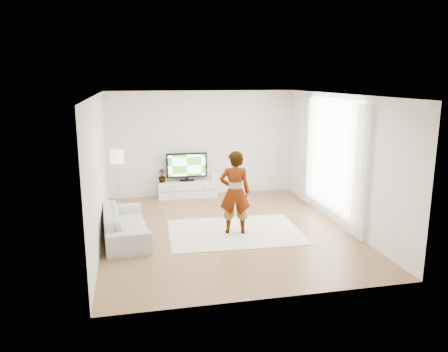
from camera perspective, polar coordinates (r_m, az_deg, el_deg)
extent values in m
plane|color=#9F6E47|center=(9.25, 0.21, -7.03)|extent=(6.00, 6.00, 0.00)
plane|color=white|center=(8.72, 0.22, 10.57)|extent=(6.00, 6.00, 0.00)
cube|color=white|center=(8.70, -16.08, 0.77)|extent=(0.02, 6.00, 2.80)
cube|color=white|center=(9.72, 14.78, 2.06)|extent=(0.02, 6.00, 2.80)
cube|color=white|center=(11.78, -2.93, 4.26)|extent=(5.00, 0.02, 2.80)
cube|color=white|center=(6.06, 6.33, -3.87)|extent=(5.00, 0.02, 2.80)
cube|color=white|center=(9.96, 13.92, 2.65)|extent=(0.01, 2.60, 2.50)
cube|color=white|center=(8.82, 17.09, 0.53)|extent=(0.04, 0.70, 2.60)
cube|color=white|center=(11.11, 10.60, 3.29)|extent=(0.04, 0.70, 2.60)
cube|color=white|center=(11.73, -4.82, -1.70)|extent=(1.55, 0.44, 0.44)
cube|color=black|center=(11.51, -4.67, -1.97)|extent=(1.51, 0.00, 0.01)
cube|color=black|center=(11.47, -6.60, -2.06)|extent=(0.01, 0.00, 0.38)
cube|color=black|center=(11.57, -2.76, -1.87)|extent=(0.01, 0.00, 0.38)
cube|color=black|center=(11.70, -4.86, -0.58)|extent=(0.39, 0.21, 0.02)
cube|color=black|center=(11.69, -4.86, -0.35)|extent=(0.08, 0.05, 0.08)
cube|color=black|center=(11.61, -4.89, 1.42)|extent=(1.08, 0.06, 0.66)
cube|color=#248916|center=(11.58, -4.87, 1.39)|extent=(0.99, 0.01, 0.56)
cube|color=white|center=(11.75, -1.56, 0.03)|extent=(0.07, 0.17, 0.23)
cube|color=#4CB2FF|center=(11.67, -1.48, 0.04)|extent=(0.01, 0.00, 0.12)
imported|color=#3F7238|center=(11.57, -8.10, 0.03)|extent=(0.24, 0.24, 0.35)
cube|color=beige|center=(9.12, 1.41, -7.28)|extent=(2.78, 2.06, 0.01)
imported|color=#334772|center=(8.81, 1.43, -2.14)|extent=(0.69, 0.52, 1.71)
imported|color=#BABBB5|center=(8.91, -12.78, -6.07)|extent=(0.96, 2.13, 0.61)
cylinder|color=silver|center=(10.97, -13.43, -4.16)|extent=(0.25, 0.25, 0.02)
cylinder|color=silver|center=(10.82, -13.58, -1.26)|extent=(0.03, 0.03, 1.13)
cylinder|color=white|center=(10.67, -13.78, 2.50)|extent=(0.32, 0.32, 0.32)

